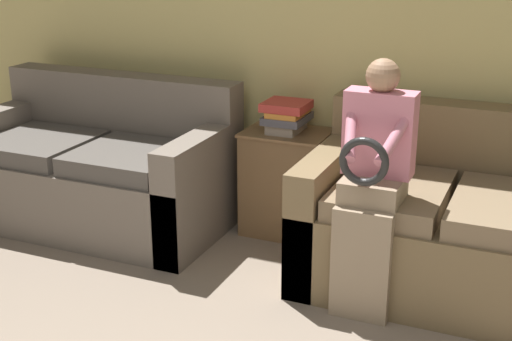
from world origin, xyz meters
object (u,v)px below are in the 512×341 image
child_left_seated (372,180)px  couch_side (99,172)px  side_shelf (287,181)px  book_stack (287,116)px  couch_main (509,235)px

child_left_seated → couch_side: bearing=168.2°
couch_side → child_left_seated: size_ratio=1.34×
side_shelf → book_stack: bearing=-113.5°
couch_main → child_left_seated: 0.81m
couch_main → child_left_seated: bearing=-146.5°
child_left_seated → side_shelf: 1.04m
couch_main → couch_side: couch_side is taller
side_shelf → couch_side: bearing=-164.9°
couch_main → couch_side: (-2.46, -0.02, 0.00)m
couch_side → side_shelf: bearing=15.1°
couch_side → book_stack: size_ratio=5.66×
couch_side → couch_main: bearing=0.5°
couch_main → couch_side: size_ratio=1.24×
couch_side → side_shelf: 1.19m
side_shelf → child_left_seated: bearing=-44.9°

